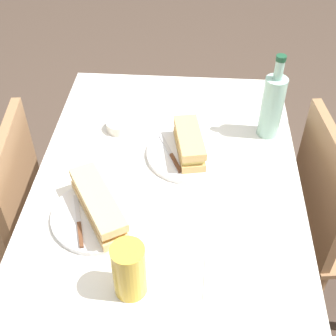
# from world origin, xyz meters

# --- Properties ---
(ground_plane) EXTENTS (8.00, 8.00, 0.00)m
(ground_plane) POSITION_xyz_m (0.00, 0.00, 0.00)
(ground_plane) COLOR #47382D
(dining_table) EXTENTS (1.05, 0.76, 0.75)m
(dining_table) POSITION_xyz_m (0.00, 0.00, 0.62)
(dining_table) COLOR silver
(dining_table) RESTS_ON ground
(plate_near) EXTENTS (0.26, 0.26, 0.01)m
(plate_near) POSITION_xyz_m (-0.18, 0.17, 0.76)
(plate_near) COLOR white
(plate_near) RESTS_ON dining_table
(baguette_sandwich_near) EXTENTS (0.25, 0.19, 0.07)m
(baguette_sandwich_near) POSITION_xyz_m (-0.18, 0.17, 0.80)
(baguette_sandwich_near) COLOR #DBB77A
(baguette_sandwich_near) RESTS_ON plate_near
(knife_near) EXTENTS (0.18, 0.06, 0.01)m
(knife_near) POSITION_xyz_m (-0.22, 0.21, 0.77)
(knife_near) COLOR silver
(knife_near) RESTS_ON plate_near
(plate_far) EXTENTS (0.26, 0.26, 0.01)m
(plate_far) POSITION_xyz_m (0.08, -0.06, 0.76)
(plate_far) COLOR white
(plate_far) RESTS_ON dining_table
(baguette_sandwich_far) EXTENTS (0.20, 0.10, 0.07)m
(baguette_sandwich_far) POSITION_xyz_m (0.08, -0.06, 0.80)
(baguette_sandwich_far) COLOR tan
(baguette_sandwich_far) RESTS_ON plate_far
(knife_far) EXTENTS (0.17, 0.08, 0.01)m
(knife_far) POSITION_xyz_m (0.06, -0.01, 0.77)
(knife_far) COLOR silver
(knife_far) RESTS_ON plate_far
(water_bottle) EXTENTS (0.07, 0.07, 0.28)m
(water_bottle) POSITION_xyz_m (0.21, -0.30, 0.86)
(water_bottle) COLOR #99C6B7
(water_bottle) RESTS_ON dining_table
(beer_glass) EXTENTS (0.08, 0.08, 0.15)m
(beer_glass) POSITION_xyz_m (-0.39, 0.06, 0.82)
(beer_glass) COLOR gold
(beer_glass) RESTS_ON dining_table
(olive_bowl) EXTENTS (0.09, 0.09, 0.03)m
(olive_bowl) POSITION_xyz_m (0.19, 0.17, 0.77)
(olive_bowl) COLOR silver
(olive_bowl) RESTS_ON dining_table
(paper_napkin) EXTENTS (0.15, 0.15, 0.00)m
(paper_napkin) POSITION_xyz_m (-0.34, -0.18, 0.75)
(paper_napkin) COLOR white
(paper_napkin) RESTS_ON dining_table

